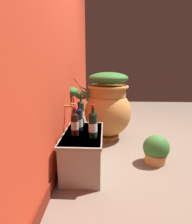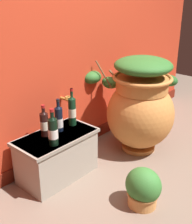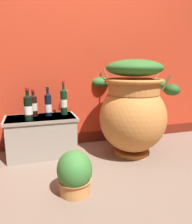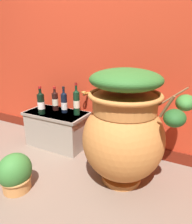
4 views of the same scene
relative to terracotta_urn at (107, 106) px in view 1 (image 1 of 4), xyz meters
The scene contains 9 objects.
ground_plane 0.91m from the terracotta_urn, 127.70° to the right, with size 7.00×7.00×0.00m, color #7A6656.
back_wall 1.10m from the terracotta_urn, 128.11° to the left, with size 4.40×0.33×2.60m.
terracotta_urn is the anchor object (origin of this frame).
stone_ledge 0.99m from the terracotta_urn, 164.47° to the left, with size 0.72×0.39×0.41m.
wine_bottle_left 1.03m from the terracotta_urn, 161.62° to the left, with size 0.07×0.07×0.28m.
wine_bottle_middle 0.73m from the terracotta_urn, 155.43° to the left, with size 0.07×0.07×0.35m.
wine_bottle_right 0.89m from the terracotta_urn, 160.03° to the left, with size 0.07×0.07×0.30m.
wine_bottle_back 1.04m from the terracotta_urn, behind, with size 0.08×0.08×0.31m.
potted_shrub 0.98m from the terracotta_urn, 143.62° to the right, with size 0.26×0.29×0.33m.
Camera 1 is at (-2.14, 0.65, 1.05)m, focal length 28.67 mm.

